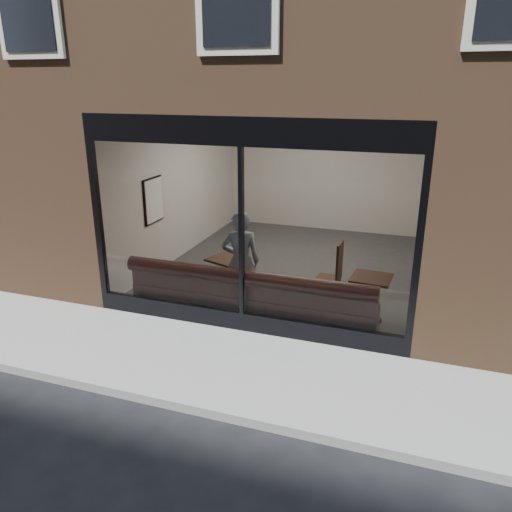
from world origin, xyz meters
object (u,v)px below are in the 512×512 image
(cafe_table_left, at_px, (227,259))
(cafe_table_right, at_px, (371,278))
(cafe_chair_right, at_px, (328,279))
(banquette, at_px, (251,306))
(person, at_px, (241,262))

(cafe_table_left, relative_size, cafe_table_right, 0.96)
(cafe_chair_right, bearing_deg, banquette, 61.01)
(person, xyz_separation_m, cafe_table_right, (2.08, 0.25, -0.11))
(banquette, height_order, cafe_table_left, cafe_table_left)
(cafe_table_right, bearing_deg, cafe_table_left, 178.01)
(banquette, distance_m, person, 0.75)
(cafe_table_right, relative_size, cafe_chair_right, 1.44)
(banquette, relative_size, cafe_table_left, 6.95)
(banquette, bearing_deg, person, 133.86)
(cafe_table_right, height_order, cafe_chair_right, cafe_table_right)
(person, bearing_deg, banquette, 114.72)
(cafe_table_right, bearing_deg, cafe_chair_right, 130.57)
(person, relative_size, cafe_chair_right, 4.11)
(person, height_order, cafe_table_right, person)
(cafe_chair_right, bearing_deg, person, 47.95)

